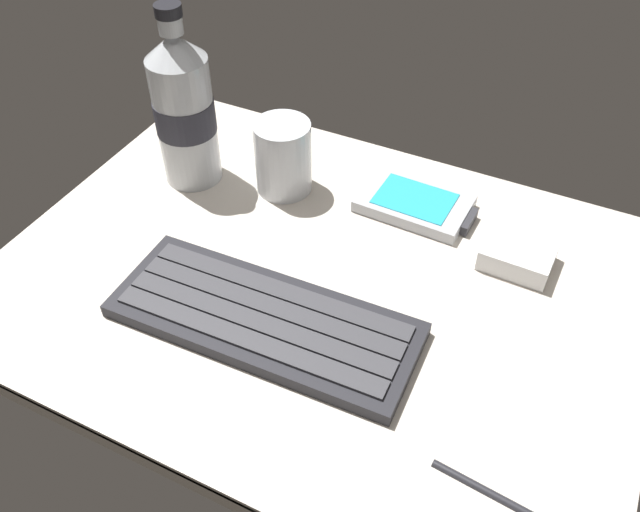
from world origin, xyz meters
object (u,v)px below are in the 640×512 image
at_px(handheld_device, 416,204).
at_px(stylus_pen, 490,491).
at_px(water_bottle, 184,109).
at_px(keyboard, 264,319).
at_px(juice_cup, 283,160).
at_px(charger_block, 518,255).

relative_size(handheld_device, stylus_pen, 1.37).
bearing_deg(water_bottle, keyboard, -41.05).
height_order(juice_cup, charger_block, juice_cup).
relative_size(charger_block, stylus_pen, 0.74).
bearing_deg(handheld_device, juice_cup, -168.85).
distance_m(juice_cup, stylus_pen, 0.42).
bearing_deg(charger_block, handheld_device, 163.35).
relative_size(keyboard, water_bottle, 1.41).
bearing_deg(handheld_device, water_bottle, -167.48).
xyz_separation_m(keyboard, stylus_pen, (0.24, -0.07, -0.00)).
xyz_separation_m(juice_cup, charger_block, (0.27, -0.01, -0.03)).
bearing_deg(water_bottle, handheld_device, 12.52).
height_order(keyboard, water_bottle, water_bottle).
height_order(juice_cup, water_bottle, water_bottle).
bearing_deg(charger_block, keyboard, -135.96).
bearing_deg(handheld_device, stylus_pen, -59.96).
height_order(keyboard, juice_cup, juice_cup).
distance_m(keyboard, water_bottle, 0.26).
bearing_deg(charger_block, stylus_pen, -79.91).
bearing_deg(stylus_pen, keyboard, 169.39).
xyz_separation_m(handheld_device, juice_cup, (-0.15, -0.03, 0.03)).
xyz_separation_m(keyboard, charger_block, (0.19, 0.19, 0.00)).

